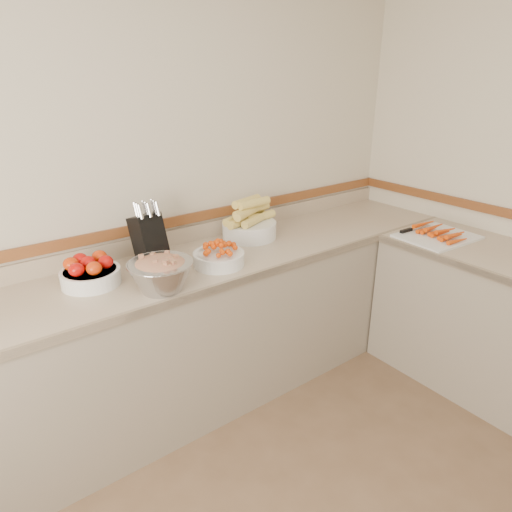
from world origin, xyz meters
TOP-DOWN VIEW (x-y plane):
  - back_wall at (0.00, 2.00)m, footprint 4.00×0.00m
  - counter_back at (0.00, 1.68)m, footprint 4.00×0.65m
  - knife_block at (-0.03, 1.80)m, footprint 0.18×0.21m
  - tomato_bowl at (-0.38, 1.75)m, footprint 0.29×0.29m
  - cherry_tomato_bowl at (0.26, 1.57)m, footprint 0.28×0.28m
  - corn_bowl at (0.66, 1.83)m, footprint 0.38×0.35m
  - rhubarb_bowl at (-0.13, 1.47)m, footprint 0.32×0.32m
  - cutting_board at (1.61, 1.10)m, footprint 0.49×0.39m

SIDE VIEW (x-z plane):
  - counter_back at x=0.00m, z-range -0.09..0.99m
  - cutting_board at x=1.61m, z-range 0.89..0.95m
  - cherry_tomato_bowl at x=0.26m, z-range 0.88..1.03m
  - tomato_bowl at x=-0.38m, z-range 0.89..1.03m
  - corn_bowl at x=0.66m, z-range 0.86..1.12m
  - rhubarb_bowl at x=-0.13m, z-range 0.90..1.08m
  - knife_block at x=-0.03m, z-range 0.87..1.23m
  - back_wall at x=0.00m, z-range -0.70..3.30m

